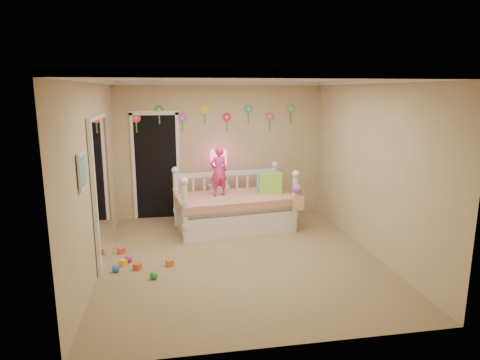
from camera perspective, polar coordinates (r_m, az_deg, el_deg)
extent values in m
cube|color=#7F684C|center=(6.31, 0.03, -10.55)|extent=(4.00, 4.50, 0.01)
cube|color=white|center=(5.82, 0.03, 13.78)|extent=(4.00, 4.50, 0.01)
cube|color=tan|center=(8.13, -2.67, 4.12)|extent=(4.00, 0.01, 2.60)
cube|color=tan|center=(5.93, -19.37, 0.43)|extent=(0.01, 4.50, 2.60)
cube|color=tan|center=(6.57, 17.50, 1.64)|extent=(0.01, 4.50, 2.60)
cube|color=#28CAAB|center=(7.56, 4.00, -0.28)|extent=(0.40, 0.20, 0.39)
cube|color=#95E445|center=(7.48, 4.21, -0.44)|extent=(0.42, 0.20, 0.38)
imported|color=#D93189|center=(7.27, -2.96, 1.19)|extent=(0.36, 0.28, 0.88)
cube|color=white|center=(8.11, -2.90, -2.94)|extent=(0.39, 0.30, 0.65)
sphere|color=#D31C75|center=(8.01, -2.94, -0.06)|extent=(0.19, 0.19, 0.19)
cylinder|color=#D31C75|center=(7.97, -2.95, 1.33)|extent=(0.03, 0.03, 0.40)
cylinder|color=#F04888|center=(7.93, -2.97, 3.11)|extent=(0.31, 0.31, 0.29)
cube|color=black|center=(8.10, -11.46, 1.96)|extent=(0.90, 0.04, 2.07)
cube|color=white|center=(6.27, -18.41, -1.25)|extent=(0.07, 1.30, 2.10)
cube|color=white|center=(5.01, -20.88, 1.17)|extent=(0.05, 0.34, 0.42)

